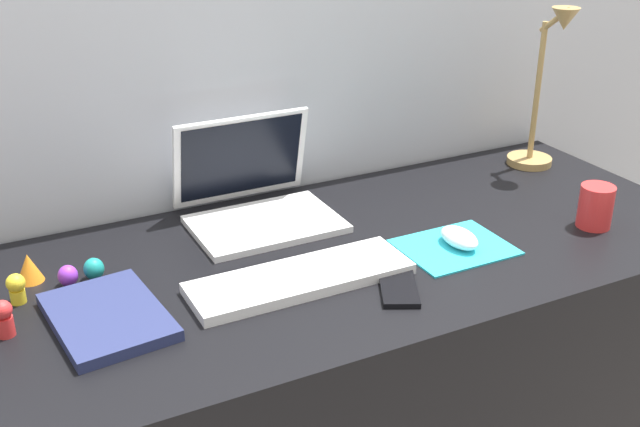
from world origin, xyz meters
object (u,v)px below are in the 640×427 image
notebook_pad (107,317)px  toy_figurine_orange (29,268)px  toy_figurine_red (3,318)px  toy_figurine_purple (68,276)px  mouse (459,238)px  coffee_mug (596,206)px  cell_phone (399,288)px  desk_lamp (545,93)px  keyboard (301,278)px  toy_figurine_teal (94,269)px  laptop (254,194)px  toy_figurine_yellow (16,287)px

notebook_pad → toy_figurine_orange: (-0.09, 0.20, 0.02)m
toy_figurine_orange → toy_figurine_red: size_ratio=0.85×
toy_figurine_purple → mouse: bearing=-15.2°
mouse → toy_figurine_purple: size_ratio=2.44×
toy_figurine_orange → toy_figurine_purple: toy_figurine_orange is taller
coffee_mug → toy_figurine_orange: 1.12m
cell_phone → desk_lamp: bearing=56.1°
keyboard → toy_figurine_teal: 0.38m
cell_phone → toy_figurine_orange: 0.67m
laptop → toy_figurine_yellow: 0.52m
toy_figurine_orange → toy_figurine_teal: (0.11, -0.05, -0.01)m
notebook_pad → toy_figurine_teal: toy_figurine_teal is taller
laptop → toy_figurine_yellow: bearing=-164.3°
keyboard → toy_figurine_yellow: toy_figurine_yellow is taller
coffee_mug → toy_figurine_yellow: coffee_mug is taller
keyboard → laptop: bearing=83.0°
keyboard → toy_figurine_yellow: size_ratio=7.50×
desk_lamp → toy_figurine_red: 1.29m
cell_phone → desk_lamp: 0.75m
mouse → cell_phone: size_ratio=0.75×
toy_figurine_red → notebook_pad: bearing=-12.5°
toy_figurine_red → cell_phone: bearing=-14.4°
toy_figurine_teal → toy_figurine_purple: toy_figurine_teal is taller
notebook_pad → toy_figurine_red: toy_figurine_red is taller
toy_figurine_orange → toy_figurine_teal: size_ratio=1.31×
toy_figurine_purple → toy_figurine_yellow: 0.09m
notebook_pad → toy_figurine_orange: 0.22m
toy_figurine_teal → toy_figurine_yellow: bearing=-169.9°
cell_phone → toy_figurine_red: toy_figurine_red is taller
mouse → toy_figurine_teal: size_ratio=2.34×
keyboard → toy_figurine_orange: (-0.43, 0.23, 0.02)m
laptop → keyboard: laptop is taller
notebook_pad → coffee_mug: 0.99m
notebook_pad → toy_figurine_orange: size_ratio=4.46×
desk_lamp → cell_phone: bearing=-150.2°
laptop → toy_figurine_yellow: laptop is taller
toy_figurine_yellow → desk_lamp: bearing=4.5°
laptop → toy_figurine_purple: bearing=-163.8°
desk_lamp → notebook_pad: size_ratio=1.65×
toy_figurine_purple → toy_figurine_yellow: toy_figurine_yellow is taller
desk_lamp → toy_figurine_red: bearing=-171.2°
mouse → notebook_pad: size_ratio=0.40×
keyboard → toy_figurine_yellow: bearing=160.8°
keyboard → mouse: mouse is taller
mouse → toy_figurine_orange: size_ratio=1.78×
coffee_mug → toy_figurine_orange: coffee_mug is taller
keyboard → toy_figurine_purple: size_ratio=10.43×
keyboard → toy_figurine_teal: bearing=150.5°
desk_lamp → toy_figurine_red: size_ratio=6.25×
laptop → coffee_mug: 0.71m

